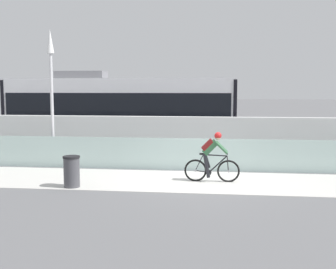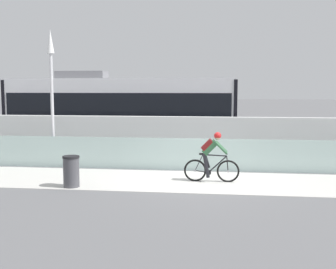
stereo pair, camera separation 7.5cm
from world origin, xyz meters
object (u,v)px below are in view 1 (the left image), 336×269
Objects in this scene: tram at (121,111)px; trash_bin at (72,172)px; cyclist_on_bike at (212,157)px; lamp_post_antenna at (51,80)px.

tram is 8.23m from trash_bin.
lamp_post_antenna is at bearing 160.66° from cyclist_on_bike.
tram is at bearing 92.42° from trash_bin.
tram is 6.25× the size of cyclist_on_bike.
cyclist_on_bike is 1.84× the size of trash_bin.
trash_bin is at bearing -60.33° from lamp_post_antenna.
tram is 11.52× the size of trash_bin.
lamp_post_antenna reaches higher than cyclist_on_bike.
cyclist_on_bike is 4.39m from trash_bin.
lamp_post_antenna is 4.82m from trash_bin.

